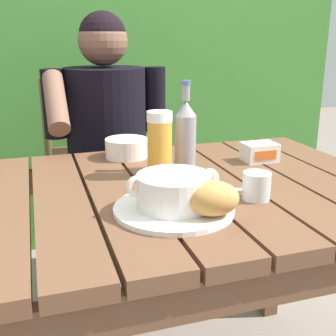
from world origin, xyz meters
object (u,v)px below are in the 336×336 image
object	(u,v)px
person_eating	(108,144)
serving_plate	(174,209)
chair_near_diner	(103,187)
soup_bowl	(174,190)
water_glass_small	(256,186)
diner_bowl	(127,148)
beer_glass	(160,144)
beer_bottle	(185,134)
table_knife	(210,190)
butter_tub	(260,152)
bread_roll	(212,198)

from	to	relation	value
person_eating	serving_plate	size ratio (longest dim) A/B	4.54
chair_near_diner	soup_bowl	world-z (taller)	chair_near_diner
chair_near_diner	soup_bowl	bearing A→B (deg)	-89.78
water_glass_small	diner_bowl	distance (m)	0.51
beer_glass	diner_bowl	size ratio (longest dim) A/B	1.34
soup_bowl	diner_bowl	distance (m)	0.47
beer_glass	beer_bottle	size ratio (longest dim) A/B	0.70
table_knife	beer_bottle	bearing A→B (deg)	89.77
serving_plate	table_knife	xyz separation A→B (m)	(0.13, 0.09, -0.00)
person_eating	butter_tub	world-z (taller)	person_eating
butter_tub	chair_near_diner	bearing A→B (deg)	118.84
soup_bowl	butter_tub	bearing A→B (deg)	38.26
table_knife	water_glass_small	bearing A→B (deg)	-45.02
water_glass_small	butter_tub	xyz separation A→B (m)	(0.17, 0.29, -0.00)
water_glass_small	table_knife	size ratio (longest dim) A/B	0.48
water_glass_small	diner_bowl	size ratio (longest dim) A/B	0.50
bread_roll	person_eating	bearing A→B (deg)	94.35
soup_bowl	water_glass_small	size ratio (longest dim) A/B	3.19
butter_tub	table_knife	size ratio (longest dim) A/B	0.74
diner_bowl	beer_bottle	bearing A→B (deg)	-54.88
butter_tub	beer_bottle	bearing A→B (deg)	-175.60
person_eating	bread_roll	world-z (taller)	person_eating
beer_glass	water_glass_small	xyz separation A→B (m)	(0.17, -0.24, -0.06)
beer_bottle	butter_tub	xyz separation A→B (m)	(0.26, 0.02, -0.08)
serving_plate	soup_bowl	bearing A→B (deg)	90.00
serving_plate	bread_roll	world-z (taller)	bread_roll
serving_plate	bread_roll	size ratio (longest dim) A/B	2.02
diner_bowl	beer_glass	bearing A→B (deg)	-77.97
person_eating	table_knife	size ratio (longest dim) A/B	8.77
beer_glass	butter_tub	world-z (taller)	beer_glass
person_eating	soup_bowl	bearing A→B (deg)	-89.52
soup_bowl	butter_tub	xyz separation A→B (m)	(0.38, 0.30, -0.02)
serving_plate	water_glass_small	xyz separation A→B (m)	(0.21, 0.01, 0.03)
chair_near_diner	beer_bottle	world-z (taller)	beer_bottle
person_eating	beer_glass	distance (m)	0.57
chair_near_diner	person_eating	bearing A→B (deg)	-90.82
beer_bottle	water_glass_small	xyz separation A→B (m)	(0.08, -0.27, -0.07)
butter_tub	soup_bowl	bearing A→B (deg)	-141.74
bread_roll	beer_bottle	world-z (taller)	beer_bottle
serving_plate	person_eating	bearing A→B (deg)	90.48
table_knife	diner_bowl	size ratio (longest dim) A/B	1.03
soup_bowl	table_knife	world-z (taller)	soup_bowl
person_eating	bread_roll	xyz separation A→B (m)	(0.07, -0.88, 0.09)
soup_bowl	water_glass_small	bearing A→B (deg)	2.88
diner_bowl	soup_bowl	bearing A→B (deg)	-89.53
water_glass_small	diner_bowl	world-z (taller)	water_glass_small
beer_bottle	butter_tub	size ratio (longest dim) A/B	2.51
chair_near_diner	serving_plate	distance (m)	1.05
table_knife	serving_plate	bearing A→B (deg)	-143.58
beer_bottle	diner_bowl	xyz separation A→B (m)	(-0.13, 0.19, -0.08)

